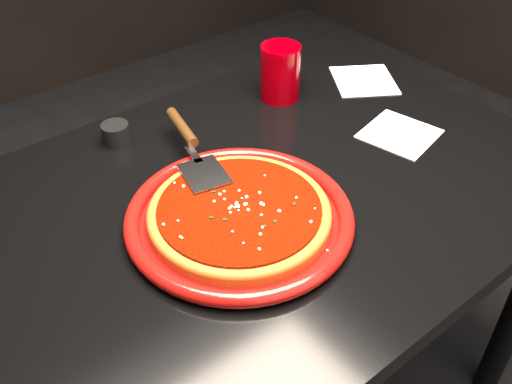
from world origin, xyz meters
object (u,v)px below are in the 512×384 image
table (253,321)px  ramekin (116,134)px  plate (239,217)px  cup (280,72)px  pizza_server (193,147)px

table → ramekin: 0.51m
plate → cup: cup is taller
plate → pizza_server: 0.19m
pizza_server → table: bearing=-59.4°
plate → ramekin: 0.36m
cup → pizza_server: bearing=-161.3°
plate → ramekin: size_ratio=7.02×
table → plate: (-0.07, -0.05, 0.39)m
pizza_server → cup: cup is taller
plate → pizza_server: (0.03, 0.18, 0.03)m
plate → pizza_server: bearing=80.4°
plate → table: bearing=37.0°
plate → ramekin: ramekin is taller
table → ramekin: size_ratio=21.63×
plate → cup: (0.33, 0.29, 0.05)m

